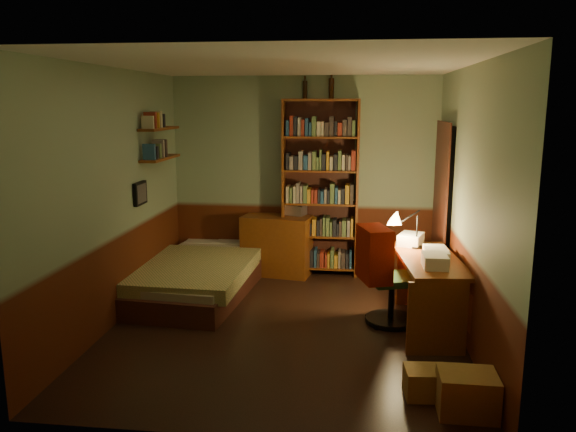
# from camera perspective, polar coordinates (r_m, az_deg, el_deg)

# --- Properties ---
(floor) EXTENTS (3.50, 4.00, 0.02)m
(floor) POSITION_cam_1_polar(r_m,az_deg,el_deg) (5.88, -0.29, -11.15)
(floor) COLOR black
(floor) RESTS_ON ground
(ceiling) EXTENTS (3.50, 4.00, 0.02)m
(ceiling) POSITION_cam_1_polar(r_m,az_deg,el_deg) (5.45, -0.32, 15.23)
(ceiling) COLOR silver
(ceiling) RESTS_ON wall_back
(wall_back) EXTENTS (3.50, 0.02, 2.60)m
(wall_back) POSITION_cam_1_polar(r_m,az_deg,el_deg) (7.49, 1.60, 4.12)
(wall_back) COLOR gray
(wall_back) RESTS_ON ground
(wall_left) EXTENTS (0.02, 4.00, 2.60)m
(wall_left) POSITION_cam_1_polar(r_m,az_deg,el_deg) (5.99, -17.26, 1.80)
(wall_left) COLOR gray
(wall_left) RESTS_ON ground
(wall_right) EXTENTS (0.02, 4.00, 2.60)m
(wall_right) POSITION_cam_1_polar(r_m,az_deg,el_deg) (5.58, 17.93, 1.09)
(wall_right) COLOR gray
(wall_right) RESTS_ON ground
(wall_front) EXTENTS (3.50, 0.02, 2.60)m
(wall_front) POSITION_cam_1_polar(r_m,az_deg,el_deg) (3.58, -4.31, -3.91)
(wall_front) COLOR gray
(wall_front) RESTS_ON ground
(doorway) EXTENTS (0.06, 0.90, 2.00)m
(doorway) POSITION_cam_1_polar(r_m,az_deg,el_deg) (6.89, 15.43, 0.55)
(doorway) COLOR black
(doorway) RESTS_ON ground
(door_trim) EXTENTS (0.02, 0.98, 2.08)m
(door_trim) POSITION_cam_1_polar(r_m,az_deg,el_deg) (6.88, 15.14, 0.56)
(door_trim) COLOR #3F1C14
(door_trim) RESTS_ON ground
(bed) EXTENTS (1.42, 2.39, 0.68)m
(bed) POSITION_cam_1_polar(r_m,az_deg,el_deg) (6.90, -9.17, -4.81)
(bed) COLOR olive
(bed) RESTS_ON ground
(dresser) EXTENTS (0.95, 0.58, 0.79)m
(dresser) POSITION_cam_1_polar(r_m,az_deg,el_deg) (7.46, -1.14, -2.99)
(dresser) COLOR brown
(dresser) RESTS_ON ground
(mini_stereo) EXTENTS (0.30, 0.26, 0.13)m
(mini_stereo) POSITION_cam_1_polar(r_m,az_deg,el_deg) (7.45, 0.79, 0.63)
(mini_stereo) COLOR #B2B2B7
(mini_stereo) RESTS_ON dresser
(bookshelf) EXTENTS (1.00, 0.34, 2.30)m
(bookshelf) POSITION_cam_1_polar(r_m,az_deg,el_deg) (7.34, 3.26, 2.79)
(bookshelf) COLOR brown
(bookshelf) RESTS_ON ground
(bottle_left) EXTENTS (0.08, 0.08, 0.23)m
(bottle_left) POSITION_cam_1_polar(r_m,az_deg,el_deg) (7.38, 1.73, 12.70)
(bottle_left) COLOR black
(bottle_left) RESTS_ON bookshelf
(bottle_right) EXTENTS (0.08, 0.08, 0.26)m
(bottle_right) POSITION_cam_1_polar(r_m,az_deg,el_deg) (7.36, 4.43, 12.79)
(bottle_right) COLOR black
(bottle_right) RESTS_ON bookshelf
(desk) EXTENTS (0.69, 1.41, 0.73)m
(desk) POSITION_cam_1_polar(r_m,az_deg,el_deg) (5.89, 14.04, -7.57)
(desk) COLOR brown
(desk) RESTS_ON ground
(paper_stack) EXTENTS (0.32, 0.37, 0.12)m
(paper_stack) POSITION_cam_1_polar(r_m,az_deg,el_deg) (6.25, 12.36, -2.33)
(paper_stack) COLOR silver
(paper_stack) RESTS_ON desk
(desk_lamp) EXTENTS (0.16, 0.16, 0.52)m
(desk_lamp) POSITION_cam_1_polar(r_m,az_deg,el_deg) (6.09, 12.99, -0.81)
(desk_lamp) COLOR black
(desk_lamp) RESTS_ON desk
(office_chair) EXTENTS (0.54, 0.51, 0.89)m
(office_chair) POSITION_cam_1_polar(r_m,az_deg,el_deg) (5.90, 10.51, -6.58)
(office_chair) COLOR #2A562B
(office_chair) RESTS_ON ground
(red_jacket) EXTENTS (0.39, 0.52, 0.55)m
(red_jacket) POSITION_cam_1_polar(r_m,az_deg,el_deg) (5.57, 8.58, 0.07)
(red_jacket) COLOR #9D1904
(red_jacket) RESTS_ON office_chair
(wall_shelf_lower) EXTENTS (0.20, 0.90, 0.03)m
(wall_shelf_lower) POSITION_cam_1_polar(r_m,az_deg,el_deg) (6.92, -12.81, 5.75)
(wall_shelf_lower) COLOR brown
(wall_shelf_lower) RESTS_ON wall_left
(wall_shelf_upper) EXTENTS (0.20, 0.90, 0.03)m
(wall_shelf_upper) POSITION_cam_1_polar(r_m,az_deg,el_deg) (6.90, -12.94, 8.64)
(wall_shelf_upper) COLOR brown
(wall_shelf_upper) RESTS_ON wall_left
(framed_picture) EXTENTS (0.04, 0.32, 0.26)m
(framed_picture) POSITION_cam_1_polar(r_m,az_deg,el_deg) (6.53, -14.79, 2.24)
(framed_picture) COLOR black
(framed_picture) RESTS_ON wall_left
(cardboard_box_a) EXTENTS (0.42, 0.34, 0.31)m
(cardboard_box_a) POSITION_cam_1_polar(r_m,az_deg,el_deg) (4.50, 17.73, -16.80)
(cardboard_box_a) COLOR olive
(cardboard_box_a) RESTS_ON ground
(cardboard_box_b) EXTENTS (0.34, 0.29, 0.23)m
(cardboard_box_b) POSITION_cam_1_polar(r_m,az_deg,el_deg) (4.67, 13.80, -16.10)
(cardboard_box_b) COLOR olive
(cardboard_box_b) RESTS_ON ground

